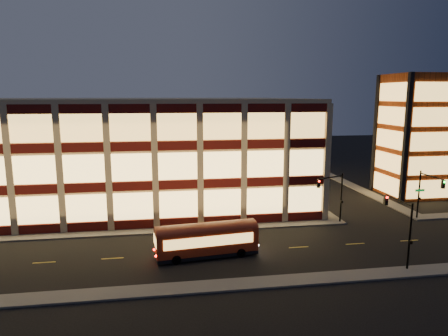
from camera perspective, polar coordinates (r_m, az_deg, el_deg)
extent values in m
plane|color=black|center=(44.69, -12.18, -9.38)|extent=(200.00, 200.00, 0.00)
cube|color=#514F4C|center=(45.89, -15.90, -8.92)|extent=(54.00, 2.00, 0.15)
cube|color=#514F4C|center=(64.12, 9.72, -3.20)|extent=(2.00, 30.00, 0.15)
cube|color=#514F4C|center=(68.38, 18.50, -2.74)|extent=(2.00, 30.00, 0.15)
cube|color=#514F4C|center=(32.72, -13.48, -16.88)|extent=(100.00, 2.00, 0.15)
cube|color=tan|center=(59.86, -14.41, 2.42)|extent=(50.00, 30.00, 14.00)
cube|color=tan|center=(59.34, -14.73, 9.36)|extent=(50.40, 30.40, 0.50)
cube|color=#470C0A|center=(46.54, -15.80, -7.90)|extent=(50.10, 0.25, 1.00)
cube|color=#F2C265|center=(45.96, -15.93, -5.40)|extent=(49.00, 0.20, 3.00)
cube|color=#470C0A|center=(63.72, 8.98, -2.73)|extent=(0.25, 30.10, 1.00)
cube|color=#F2C265|center=(63.28, 9.02, -0.88)|extent=(0.20, 29.00, 3.00)
cube|color=#470C0A|center=(45.39, -16.07, -2.61)|extent=(50.10, 0.25, 1.00)
cube|color=#F2C265|center=(45.00, -16.20, 0.01)|extent=(49.00, 0.20, 3.00)
cube|color=#470C0A|center=(62.88, 9.09, 1.18)|extent=(0.25, 30.10, 1.00)
cube|color=#F2C265|center=(62.58, 9.13, 3.08)|extent=(0.20, 29.00, 3.00)
cube|color=#470C0A|center=(44.65, -16.35, 2.91)|extent=(50.10, 0.25, 1.00)
cube|color=#F2C265|center=(44.46, -16.49, 5.60)|extent=(49.00, 0.20, 3.00)
cube|color=#470C0A|center=(62.35, 9.21, 5.18)|extent=(0.25, 30.10, 1.00)
cube|color=#F2C265|center=(62.19, 9.24, 7.10)|extent=(0.20, 29.00, 3.00)
cube|color=#8C3814|center=(65.84, 25.60, 4.17)|extent=(8.00, 8.00, 18.00)
cube|color=black|center=(60.32, 24.58, 3.78)|extent=(0.60, 0.60, 18.00)
cube|color=black|center=(67.10, 20.85, 4.60)|extent=(0.60, 0.60, 18.00)
cube|color=black|center=(71.39, 26.46, 4.50)|extent=(0.60, 0.60, 18.00)
cube|color=#FEBE59|center=(63.62, 27.15, -2.71)|extent=(6.60, 0.16, 2.60)
cube|color=#FEBE59|center=(64.69, 22.12, -2.13)|extent=(0.16, 6.60, 2.60)
cube|color=#FEBE59|center=(63.01, 27.40, 0.30)|extent=(6.60, 0.16, 2.60)
cube|color=#FEBE59|center=(64.09, 22.32, 0.84)|extent=(0.16, 6.60, 2.60)
cube|color=#FEBE59|center=(62.58, 27.66, 3.37)|extent=(6.60, 0.16, 2.60)
cube|color=#FEBE59|center=(63.67, 22.53, 3.86)|extent=(0.16, 6.60, 2.60)
cube|color=#FEBE59|center=(62.33, 27.92, 6.47)|extent=(6.60, 0.16, 2.60)
cube|color=#FEBE59|center=(63.43, 22.74, 6.91)|extent=(0.16, 6.60, 2.60)
cube|color=#FEBE59|center=(62.27, 28.19, 9.59)|extent=(6.60, 0.16, 2.60)
cube|color=#FEBE59|center=(63.36, 22.96, 9.98)|extent=(0.16, 6.60, 2.60)
cylinder|color=black|center=(49.02, 16.39, -4.14)|extent=(0.18, 0.18, 6.00)
cylinder|color=black|center=(47.05, 15.01, -1.30)|extent=(3.56, 1.63, 0.14)
cube|color=black|center=(45.79, 13.35, -2.18)|extent=(0.32, 0.32, 0.95)
sphere|color=#FF0C05|center=(45.57, 13.45, -1.86)|extent=(0.20, 0.20, 0.20)
cube|color=black|center=(48.94, 16.46, -4.65)|extent=(0.25, 0.18, 0.28)
cylinder|color=black|center=(54.00, 26.06, -3.47)|extent=(0.18, 0.18, 6.00)
cylinder|color=black|center=(51.88, 27.54, -1.06)|extent=(0.14, 4.00, 0.14)
cube|color=black|center=(50.42, 28.83, -2.06)|extent=(0.32, 0.32, 0.95)
sphere|color=#0CFF26|center=(50.22, 28.98, -1.76)|extent=(0.20, 0.20, 0.20)
cube|color=black|center=(53.93, 26.14, -3.93)|extent=(0.25, 0.18, 0.28)
cube|color=#0C7226|center=(53.75, 26.20, -2.88)|extent=(1.20, 0.06, 0.28)
cylinder|color=black|center=(37.95, 25.00, -8.93)|extent=(0.18, 0.18, 6.00)
cylinder|color=black|center=(38.80, 23.67, -4.26)|extent=(0.14, 4.00, 0.14)
cube|color=black|center=(40.56, 22.12, -4.27)|extent=(0.32, 0.32, 0.95)
sphere|color=#FF0C05|center=(40.34, 22.28, -3.92)|extent=(0.20, 0.20, 0.20)
cube|color=black|center=(37.92, 25.12, -9.59)|extent=(0.25, 0.18, 0.28)
cube|color=maroon|center=(37.86, -2.51, -10.21)|extent=(9.69, 3.47, 2.18)
cube|color=black|center=(38.33, -2.50, -12.00)|extent=(9.69, 3.47, 0.33)
cylinder|color=black|center=(36.82, -6.84, -12.87)|extent=(0.88, 0.38, 0.85)
cylinder|color=black|center=(38.73, -7.33, -11.68)|extent=(0.88, 0.38, 0.85)
cylinder|color=black|center=(38.12, 2.41, -11.98)|extent=(0.88, 0.38, 0.85)
cylinder|color=black|center=(39.96, 1.47, -10.89)|extent=(0.88, 0.38, 0.85)
cube|color=#FEBE59|center=(36.65, -2.08, -10.44)|extent=(8.29, 1.04, 0.95)
cube|color=#FEBE59|center=(38.88, -2.93, -9.21)|extent=(8.29, 1.04, 0.95)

